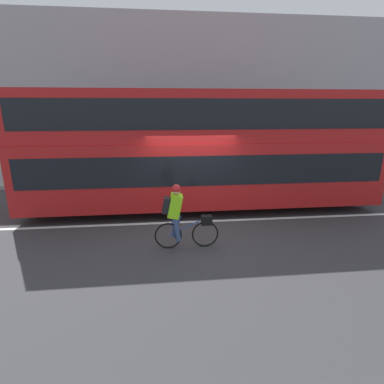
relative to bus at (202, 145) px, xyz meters
name	(u,v)px	position (x,y,z in m)	size (l,w,h in m)	color
ground_plane	(192,224)	(-0.47, -1.47, -2.07)	(80.00, 80.00, 0.00)	#38383A
road_center_line	(192,222)	(-0.47, -1.33, -2.07)	(50.00, 0.14, 0.01)	silver
sidewalk_curb	(179,178)	(-0.47, 4.13, -2.00)	(60.00, 2.18, 0.15)	gray
building_facade	(177,98)	(-0.47, 5.37, 1.59)	(60.00, 0.30, 7.33)	#9E9EA3
bus	(202,145)	(0.00, 0.00, 0.00)	(11.00, 2.61, 3.73)	black
cyclist_on_bike	(180,214)	(-0.93, -2.96, -1.22)	(1.53, 0.32, 1.57)	black
trash_bin	(162,167)	(-1.29, 4.02, -1.46)	(0.57, 0.57, 0.91)	#262628
street_sign_post	(239,145)	(2.31, 4.01, -0.52)	(0.36, 0.09, 2.49)	#59595B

